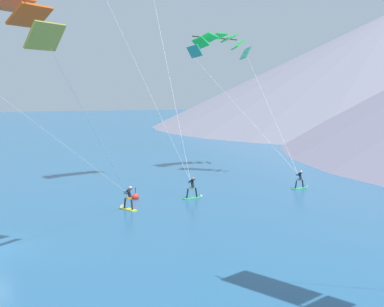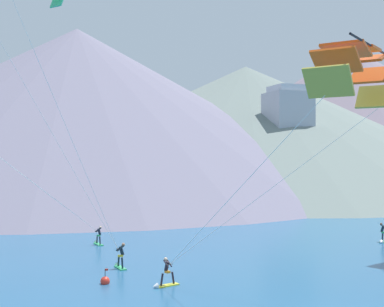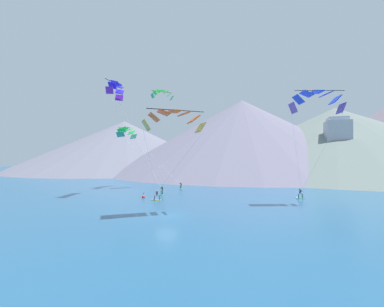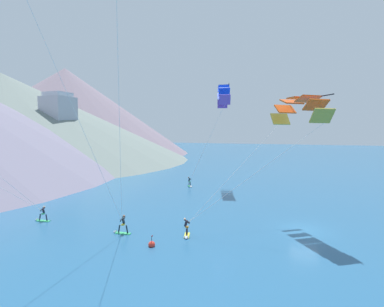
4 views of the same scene
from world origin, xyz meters
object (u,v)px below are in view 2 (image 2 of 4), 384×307
at_px(parafoil_kite_mid_center, 355,69).
at_px(kitesurfer_near_lead, 120,260).
at_px(kitesurfer_far_left, 383,236).
at_px(race_marker_buoy, 105,281).
at_px(kitesurfer_mid_center, 164,278).
at_px(kitesurfer_near_trail, 98,239).

bearing_deg(parafoil_kite_mid_center, kitesurfer_near_lead, 118.75).
bearing_deg(kitesurfer_far_left, race_marker_buoy, -164.29).
xyz_separation_m(kitesurfer_far_left, parafoil_kite_mid_center, (-15.74, -17.81, 11.15)).
bearing_deg(kitesurfer_mid_center, kitesurfer_near_trail, 94.86).
distance_m(kitesurfer_near_lead, kitesurfer_mid_center, 6.07).
bearing_deg(kitesurfer_near_trail, kitesurfer_far_left, -16.36).
distance_m(kitesurfer_far_left, race_marker_buoy, 26.55).
bearing_deg(parafoil_kite_mid_center, race_marker_buoy, 132.76).
distance_m(kitesurfer_near_trail, kitesurfer_mid_center, 15.96).
xyz_separation_m(kitesurfer_far_left, race_marker_buoy, (-25.56, -7.19, -0.36)).
xyz_separation_m(kitesurfer_mid_center, race_marker_buoy, (-3.14, 1.73, -0.33)).
bearing_deg(kitesurfer_near_trail, parafoil_kite_mid_center, -72.05).
height_order(kitesurfer_far_left, race_marker_buoy, kitesurfer_far_left).
height_order(kitesurfer_near_trail, kitesurfer_far_left, kitesurfer_far_left).
height_order(kitesurfer_near_trail, kitesurfer_mid_center, kitesurfer_mid_center).
distance_m(kitesurfer_near_trail, race_marker_buoy, 14.28).
bearing_deg(parafoil_kite_mid_center, kitesurfer_near_trail, 107.95).
xyz_separation_m(kitesurfer_near_lead, kitesurfer_far_left, (23.85, 3.02, -0.02)).
distance_m(kitesurfer_far_left, parafoil_kite_mid_center, 26.25).
bearing_deg(kitesurfer_near_trail, race_marker_buoy, -97.21).
height_order(kitesurfer_near_lead, kitesurfer_far_left, kitesurfer_near_lead).
distance_m(kitesurfer_near_lead, race_marker_buoy, 4.52).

